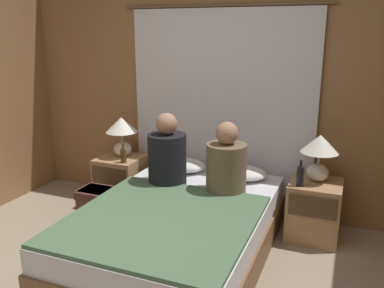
{
  "coord_description": "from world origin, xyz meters",
  "views": [
    {
      "loc": [
        1.26,
        -2.1,
        1.85
      ],
      "look_at": [
        0.0,
        1.04,
        0.91
      ],
      "focal_mm": 38.0,
      "sensor_mm": 36.0,
      "label": 1
    }
  ],
  "objects_px": {
    "bed": "(178,232)",
    "nightstand_right": "(314,210)",
    "nightstand_left": "(121,181)",
    "pillow_left": "(182,165)",
    "person_right_in_bed": "(226,164)",
    "beer_bottle_on_right_stand": "(300,176)",
    "pillow_right": "(242,173)",
    "backpack_on_floor": "(97,204)",
    "lamp_left": "(122,131)",
    "person_left_in_bed": "(167,155)",
    "lamp_right": "(319,151)",
    "beer_bottle_on_left_stand": "(123,155)"
  },
  "relations": [
    {
      "from": "lamp_right",
      "to": "nightstand_right",
      "type": "bearing_deg",
      "value": -90.0
    },
    {
      "from": "person_right_in_bed",
      "to": "backpack_on_floor",
      "type": "height_order",
      "value": "person_right_in_bed"
    },
    {
      "from": "nightstand_right",
      "to": "pillow_right",
      "type": "height_order",
      "value": "pillow_right"
    },
    {
      "from": "lamp_right",
      "to": "backpack_on_floor",
      "type": "distance_m",
      "value": 2.18
    },
    {
      "from": "nightstand_left",
      "to": "pillow_left",
      "type": "xyz_separation_m",
      "value": [
        0.71,
        0.06,
        0.25
      ]
    },
    {
      "from": "bed",
      "to": "lamp_left",
      "type": "distance_m",
      "value": 1.45
    },
    {
      "from": "nightstand_left",
      "to": "person_left_in_bed",
      "type": "distance_m",
      "value": 0.92
    },
    {
      "from": "nightstand_right",
      "to": "person_left_in_bed",
      "type": "height_order",
      "value": "person_left_in_bed"
    },
    {
      "from": "lamp_right",
      "to": "beer_bottle_on_right_stand",
      "type": "bearing_deg",
      "value": -123.23
    },
    {
      "from": "bed",
      "to": "nightstand_right",
      "type": "height_order",
      "value": "nightstand_right"
    },
    {
      "from": "beer_bottle_on_left_stand",
      "to": "backpack_on_floor",
      "type": "relative_size",
      "value": 0.54
    },
    {
      "from": "bed",
      "to": "beer_bottle_on_left_stand",
      "type": "distance_m",
      "value": 1.16
    },
    {
      "from": "person_right_in_bed",
      "to": "beer_bottle_on_left_stand",
      "type": "relative_size",
      "value": 3.15
    },
    {
      "from": "lamp_right",
      "to": "beer_bottle_on_left_stand",
      "type": "bearing_deg",
      "value": -174.09
    },
    {
      "from": "nightstand_right",
      "to": "beer_bottle_on_right_stand",
      "type": "relative_size",
      "value": 2.26
    },
    {
      "from": "person_right_in_bed",
      "to": "beer_bottle_on_right_stand",
      "type": "height_order",
      "value": "person_right_in_bed"
    },
    {
      "from": "beer_bottle_on_right_stand",
      "to": "backpack_on_floor",
      "type": "bearing_deg",
      "value": -168.35
    },
    {
      "from": "nightstand_left",
      "to": "backpack_on_floor",
      "type": "bearing_deg",
      "value": -85.36
    },
    {
      "from": "bed",
      "to": "backpack_on_floor",
      "type": "distance_m",
      "value": 1.01
    },
    {
      "from": "nightstand_right",
      "to": "lamp_right",
      "type": "distance_m",
      "value": 0.56
    },
    {
      "from": "lamp_right",
      "to": "pillow_left",
      "type": "relative_size",
      "value": 0.87
    },
    {
      "from": "pillow_right",
      "to": "backpack_on_floor",
      "type": "bearing_deg",
      "value": -155.75
    },
    {
      "from": "nightstand_left",
      "to": "pillow_right",
      "type": "xyz_separation_m",
      "value": [
        1.34,
        0.06,
        0.25
      ]
    },
    {
      "from": "person_right_in_bed",
      "to": "beer_bottle_on_right_stand",
      "type": "distance_m",
      "value": 0.65
    },
    {
      "from": "bed",
      "to": "beer_bottle_on_right_stand",
      "type": "height_order",
      "value": "beer_bottle_on_right_stand"
    },
    {
      "from": "person_right_in_bed",
      "to": "backpack_on_floor",
      "type": "relative_size",
      "value": 1.7
    },
    {
      "from": "person_left_in_bed",
      "to": "person_right_in_bed",
      "type": "bearing_deg",
      "value": 0.0
    },
    {
      "from": "pillow_right",
      "to": "nightstand_right",
      "type": "bearing_deg",
      "value": -4.64
    },
    {
      "from": "lamp_left",
      "to": "beer_bottle_on_right_stand",
      "type": "relative_size",
      "value": 1.79
    },
    {
      "from": "nightstand_left",
      "to": "beer_bottle_on_right_stand",
      "type": "relative_size",
      "value": 2.26
    },
    {
      "from": "nightstand_left",
      "to": "pillow_left",
      "type": "relative_size",
      "value": 1.1
    },
    {
      "from": "backpack_on_floor",
      "to": "pillow_right",
      "type": "bearing_deg",
      "value": 24.25
    },
    {
      "from": "lamp_left",
      "to": "lamp_right",
      "type": "bearing_deg",
      "value": 0.0
    },
    {
      "from": "lamp_right",
      "to": "person_right_in_bed",
      "type": "height_order",
      "value": "person_right_in_bed"
    },
    {
      "from": "bed",
      "to": "pillow_left",
      "type": "bearing_deg",
      "value": 110.85
    },
    {
      "from": "nightstand_left",
      "to": "nightstand_right",
      "type": "distance_m",
      "value": 2.05
    },
    {
      "from": "pillow_left",
      "to": "pillow_right",
      "type": "distance_m",
      "value": 0.63
    },
    {
      "from": "lamp_left",
      "to": "pillow_right",
      "type": "distance_m",
      "value": 1.37
    },
    {
      "from": "nightstand_right",
      "to": "pillow_left",
      "type": "distance_m",
      "value": 1.36
    },
    {
      "from": "beer_bottle_on_right_stand",
      "to": "bed",
      "type": "bearing_deg",
      "value": -144.8
    },
    {
      "from": "nightstand_right",
      "to": "pillow_left",
      "type": "relative_size",
      "value": 1.1
    },
    {
      "from": "bed",
      "to": "pillow_right",
      "type": "height_order",
      "value": "pillow_right"
    },
    {
      "from": "pillow_left",
      "to": "pillow_right",
      "type": "height_order",
      "value": "same"
    },
    {
      "from": "bed",
      "to": "pillow_right",
      "type": "bearing_deg",
      "value": 69.15
    },
    {
      "from": "nightstand_right",
      "to": "person_right_in_bed",
      "type": "relative_size",
      "value": 0.84
    },
    {
      "from": "pillow_left",
      "to": "backpack_on_floor",
      "type": "relative_size",
      "value": 1.3
    },
    {
      "from": "backpack_on_floor",
      "to": "nightstand_right",
      "type": "bearing_deg",
      "value": 14.71
    },
    {
      "from": "nightstand_right",
      "to": "backpack_on_floor",
      "type": "relative_size",
      "value": 1.43
    },
    {
      "from": "lamp_right",
      "to": "person_left_in_bed",
      "type": "bearing_deg",
      "value": -163.65
    },
    {
      "from": "nightstand_left",
      "to": "nightstand_right",
      "type": "bearing_deg",
      "value": 0.0
    }
  ]
}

